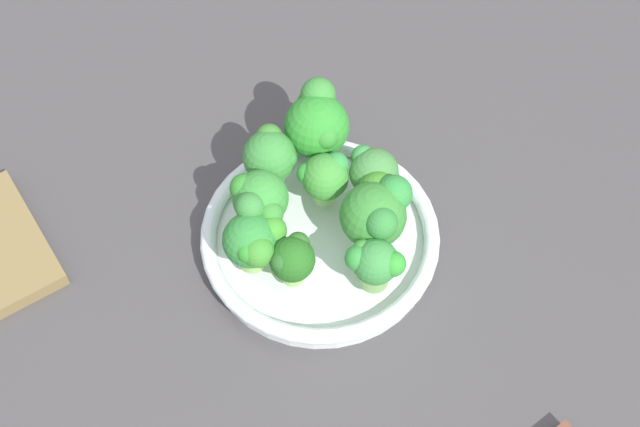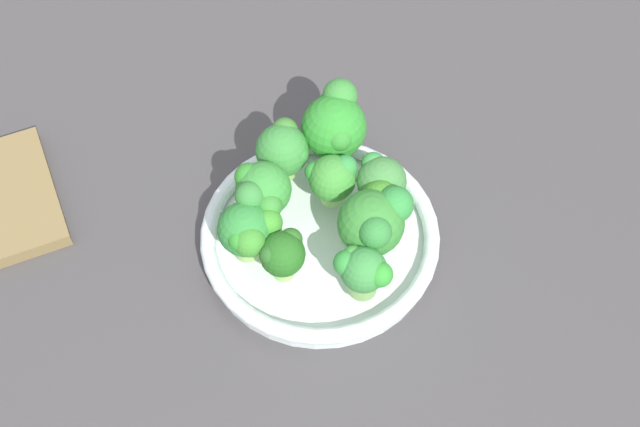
% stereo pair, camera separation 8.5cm
% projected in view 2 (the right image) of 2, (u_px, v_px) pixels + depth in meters
% --- Properties ---
extents(ground_plane, '(1.30, 1.30, 0.03)m').
position_uv_depth(ground_plane, '(332.00, 282.00, 0.89)').
color(ground_plane, '#424040').
extents(bowl, '(0.24, 0.24, 0.03)m').
position_uv_depth(bowl, '(320.00, 238.00, 0.88)').
color(bowl, white).
rests_on(bowl, ground_plane).
extents(broccoli_floret_0, '(0.05, 0.05, 0.06)m').
position_uv_depth(broccoli_floret_0, '(333.00, 178.00, 0.86)').
color(broccoli_floret_0, '#9DCD73').
rests_on(broccoli_floret_0, bowl).
extents(broccoli_floret_1, '(0.05, 0.04, 0.06)m').
position_uv_depth(broccoli_floret_1, '(282.00, 254.00, 0.82)').
color(broccoli_floret_1, '#96D161').
rests_on(broccoli_floret_1, bowl).
extents(broccoli_floret_2, '(0.05, 0.05, 0.06)m').
position_uv_depth(broccoli_floret_2, '(284.00, 150.00, 0.88)').
color(broccoli_floret_2, '#86BA5A').
rests_on(broccoli_floret_2, bowl).
extents(broccoli_floret_3, '(0.07, 0.07, 0.08)m').
position_uv_depth(broccoli_floret_3, '(335.00, 123.00, 0.88)').
color(broccoli_floret_3, '#76BA58').
rests_on(broccoli_floret_3, bowl).
extents(broccoli_floret_4, '(0.07, 0.06, 0.07)m').
position_uv_depth(broccoli_floret_4, '(375.00, 219.00, 0.83)').
color(broccoli_floret_4, '#92DA6D').
rests_on(broccoli_floret_4, bowl).
extents(broccoli_floret_5, '(0.04, 0.05, 0.06)m').
position_uv_depth(broccoli_floret_5, '(362.00, 270.00, 0.81)').
color(broccoli_floret_5, '#7FB05F').
rests_on(broccoli_floret_5, bowl).
extents(broccoli_floret_6, '(0.06, 0.06, 0.06)m').
position_uv_depth(broccoli_floret_6, '(248.00, 232.00, 0.83)').
color(broccoli_floret_6, '#8FBD60').
rests_on(broccoli_floret_6, bowl).
extents(broccoli_floret_7, '(0.06, 0.06, 0.07)m').
position_uv_depth(broccoli_floret_7, '(261.00, 191.00, 0.84)').
color(broccoli_floret_7, '#7BC258').
rests_on(broccoli_floret_7, bowl).
extents(broccoli_floret_8, '(0.05, 0.06, 0.06)m').
position_uv_depth(broccoli_floret_8, '(381.00, 182.00, 0.86)').
color(broccoli_floret_8, '#81BB52').
rests_on(broccoli_floret_8, bowl).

